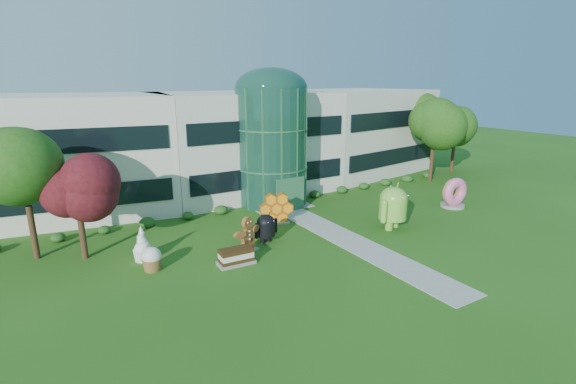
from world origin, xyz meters
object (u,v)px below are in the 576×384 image
gingerbread (248,234)px  donut (454,192)px  android_black (266,226)px  android_green (393,204)px

gingerbread → donut: bearing=-25.1°
android_black → donut: bearing=-13.9°
donut → gingerbread: donut is taller
android_black → donut: size_ratio=0.87×
android_green → gingerbread: android_green is taller
donut → gingerbread: 18.97m
android_black → gingerbread: 1.82m
android_green → donut: 8.30m
android_green → donut: size_ratio=1.42×
donut → android_black: bearing=-179.4°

